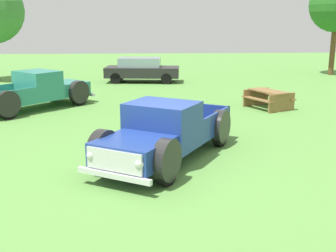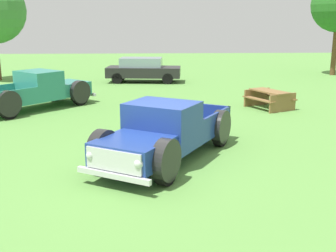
# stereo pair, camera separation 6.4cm
# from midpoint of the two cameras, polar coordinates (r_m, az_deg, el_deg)

# --- Properties ---
(ground_plane) EXTENTS (80.00, 80.00, 0.00)m
(ground_plane) POSITION_cam_midpoint_polar(r_m,az_deg,el_deg) (11.10, -1.69, -5.13)
(ground_plane) COLOR #5B9342
(pickup_truck_foreground) EXTENTS (4.23, 5.44, 1.60)m
(pickup_truck_foreground) POSITION_cam_midpoint_polar(r_m,az_deg,el_deg) (11.03, -1.07, -1.12)
(pickup_truck_foreground) COLOR navy
(pickup_truck_foreground) RESTS_ON ground_plane
(pickup_truck_behind_left) EXTENTS (4.84, 5.18, 1.61)m
(pickup_truck_behind_left) POSITION_cam_midpoint_polar(r_m,az_deg,el_deg) (18.96, -17.14, 4.66)
(pickup_truck_behind_left) COLOR #2D8475
(pickup_truck_behind_left) RESTS_ON ground_plane
(sedan_distant_a) EXTENTS (4.67, 2.31, 1.50)m
(sedan_distant_a) POSITION_cam_midpoint_polar(r_m,az_deg,el_deg) (26.15, -3.68, 7.70)
(sedan_distant_a) COLOR black
(sedan_distant_a) RESTS_ON ground_plane
(picnic_table) EXTENTS (2.12, 2.27, 0.78)m
(picnic_table) POSITION_cam_midpoint_polar(r_m,az_deg,el_deg) (18.56, 13.40, 3.85)
(picnic_table) COLOR olive
(picnic_table) RESTS_ON ground_plane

